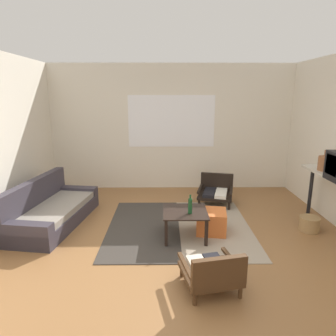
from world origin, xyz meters
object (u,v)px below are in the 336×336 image
at_px(armchair_by_window, 216,190).
at_px(ottoman_orange, 211,222).
at_px(couch, 51,211).
at_px(glass_bottle, 190,206).
at_px(coffee_table, 185,216).
at_px(clay_vase, 326,163).
at_px(armchair_striped_foreground, 212,271).
at_px(wicker_basket, 309,224).
at_px(console_shelf, 336,184).

distance_m(armchair_by_window, ottoman_orange, 1.34).
distance_m(couch, armchair_by_window, 3.00).
bearing_deg(glass_bottle, coffee_table, 126.82).
bearing_deg(couch, glass_bottle, -14.90).
distance_m(ottoman_orange, clay_vase, 2.02).
relative_size(armchair_striped_foreground, ottoman_orange, 1.58).
distance_m(ottoman_orange, glass_bottle, 0.55).
distance_m(armchair_striped_foreground, wicker_basket, 2.27).
xyz_separation_m(console_shelf, glass_bottle, (-2.16, -0.22, -0.25)).
bearing_deg(ottoman_orange, clay_vase, 9.34).
bearing_deg(couch, armchair_by_window, 18.60).
distance_m(couch, console_shelf, 4.43).
xyz_separation_m(clay_vase, wicker_basket, (-0.28, -0.26, -0.91)).
relative_size(ottoman_orange, clay_vase, 1.35).
bearing_deg(glass_bottle, wicker_basket, 8.57).
bearing_deg(clay_vase, wicker_basket, -137.85).
bearing_deg(glass_bottle, clay_vase, 14.03).
height_order(armchair_striped_foreground, glass_bottle, glass_bottle).
xyz_separation_m(coffee_table, glass_bottle, (0.06, -0.09, 0.19)).
relative_size(coffee_table, ottoman_orange, 1.46).
height_order(armchair_by_window, armchair_striped_foreground, armchair_by_window).
relative_size(console_shelf, glass_bottle, 5.51).
bearing_deg(armchair_by_window, armchair_striped_foreground, -100.10).
xyz_separation_m(couch, coffee_table, (2.15, -0.50, 0.12)).
bearing_deg(wicker_basket, clay_vase, 42.15).
bearing_deg(couch, console_shelf, -4.84).
xyz_separation_m(couch, armchair_by_window, (2.84, 0.96, 0.03)).
height_order(armchair_striped_foreground, ottoman_orange, armchair_striped_foreground).
relative_size(ottoman_orange, wicker_basket, 1.44).
bearing_deg(armchair_striped_foreground, wicker_basket, 39.99).
relative_size(armchair_striped_foreground, console_shelf, 0.45).
bearing_deg(armchair_by_window, couch, -161.40).
bearing_deg(armchair_by_window, clay_vase, -33.26).
height_order(coffee_table, console_shelf, console_shelf).
bearing_deg(console_shelf, armchair_by_window, 139.13).
distance_m(coffee_table, armchair_by_window, 1.62).
height_order(coffee_table, clay_vase, clay_vase).
distance_m(console_shelf, wicker_basket, 0.73).
distance_m(armchair_striped_foreground, glass_bottle, 1.22).
bearing_deg(coffee_table, couch, 166.82).
bearing_deg(wicker_basket, armchair_striped_foreground, -140.01).
xyz_separation_m(ottoman_orange, clay_vase, (1.81, 0.30, 0.85)).
bearing_deg(console_shelf, coffee_table, -176.58).
distance_m(coffee_table, console_shelf, 2.27).
height_order(couch, wicker_basket, couch).
height_order(armchair_by_window, glass_bottle, glass_bottle).
xyz_separation_m(coffee_table, console_shelf, (2.23, 0.13, 0.44)).
distance_m(couch, clay_vase, 4.45).
relative_size(couch, clay_vase, 5.93).
bearing_deg(clay_vase, armchair_striped_foreground, -139.70).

